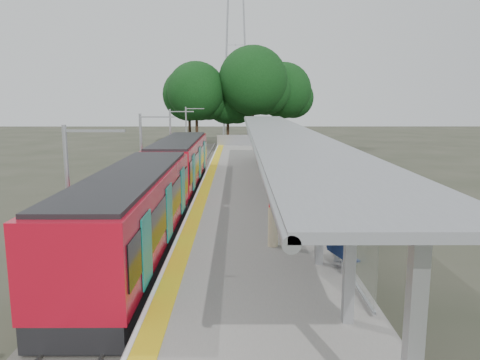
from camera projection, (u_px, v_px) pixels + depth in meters
name	position (u px, v px, depth m)	size (l,w,h in m)	color
trackbed	(175.00, 199.00, 28.99)	(3.00, 70.00, 0.24)	#59544C
platform	(248.00, 193.00, 28.94)	(6.00, 50.00, 1.00)	gray
tactile_strip	(207.00, 185.00, 28.85)	(0.60, 50.00, 0.02)	yellow
end_fence	(243.00, 140.00, 53.34)	(6.00, 0.10, 1.20)	#9EA0A5
train	(163.00, 181.00, 24.21)	(2.74, 27.60, 3.62)	black
canopy	(280.00, 138.00, 24.56)	(3.27, 38.00, 3.66)	#9EA0A5
pylon	(236.00, 21.00, 78.00)	(8.00, 4.00, 38.00)	#9EA0A5
tree_cluster	(235.00, 89.00, 59.88)	(19.70, 12.26, 12.81)	#382316
catenary_masts	(143.00, 156.00, 27.52)	(2.08, 48.16, 5.40)	#9EA0A5
bench_near	(341.00, 252.00, 14.64)	(0.79, 1.43, 0.94)	#102151
bench_mid	(285.00, 179.00, 28.04)	(0.51, 1.41, 0.95)	#102151
bench_far	(281.00, 161.00, 35.21)	(0.64, 1.67, 1.12)	#102151
info_pillar_near	(273.00, 227.00, 16.74)	(0.38, 0.38, 1.67)	beige
info_pillar_far	(265.00, 164.00, 32.17)	(0.43, 0.43, 1.92)	beige
litter_bin	(280.00, 199.00, 22.66)	(0.42, 0.42, 0.86)	#9EA0A5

